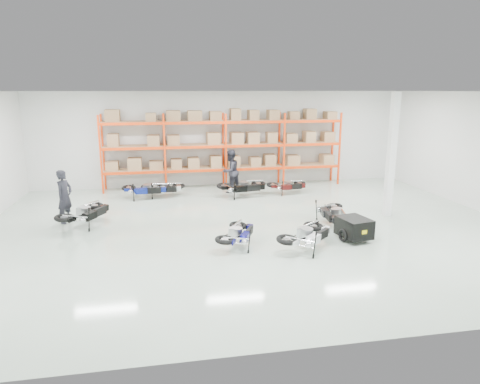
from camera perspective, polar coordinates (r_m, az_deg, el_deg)
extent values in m
plane|color=#B0C4B2|center=(14.56, 1.69, -4.76)|extent=(18.00, 18.00, 0.00)
plane|color=white|center=(13.83, 1.82, 13.24)|extent=(18.00, 18.00, 0.00)
plane|color=silver|center=(20.86, -2.30, 7.11)|extent=(18.00, 0.00, 18.00)
plane|color=silver|center=(7.51, 13.04, -4.77)|extent=(18.00, 0.00, 18.00)
cube|color=#FF3F0D|center=(19.91, -18.09, 4.70)|extent=(0.08, 0.08, 3.50)
cube|color=#FF3F0D|center=(20.79, -17.78, 5.07)|extent=(0.08, 0.08, 3.50)
cube|color=#FF3F0D|center=(19.72, -9.98, 5.09)|extent=(0.08, 0.08, 3.50)
cube|color=#FF3F0D|center=(20.62, -10.01, 5.44)|extent=(0.08, 0.08, 3.50)
cube|color=#FF3F0D|center=(19.94, -1.88, 5.37)|extent=(0.08, 0.08, 3.50)
cube|color=#FF3F0D|center=(20.82, -2.25, 5.71)|extent=(0.08, 0.08, 3.50)
cube|color=#FF3F0D|center=(20.53, 5.90, 5.55)|extent=(0.08, 0.08, 3.50)
cube|color=#FF3F0D|center=(21.39, 5.23, 5.88)|extent=(0.08, 0.08, 3.50)
cube|color=#FF3F0D|center=(21.48, 13.13, 5.61)|extent=(0.08, 0.08, 3.50)
cube|color=#FF3F0D|center=(22.30, 12.22, 5.94)|extent=(0.08, 0.08, 3.50)
cube|color=#FF3F0D|center=(19.90, -13.92, 2.49)|extent=(2.70, 0.08, 0.12)
cube|color=#FF3F0D|center=(20.79, -13.78, 2.95)|extent=(2.70, 0.08, 0.12)
cube|color=#A58555|center=(20.33, -13.86, 2.92)|extent=(2.68, 0.88, 0.02)
cube|color=#A58555|center=(20.29, -13.90, 3.56)|extent=(2.40, 0.70, 0.44)
cube|color=#FF3F0D|center=(19.92, -5.85, 2.82)|extent=(2.70, 0.08, 0.12)
cube|color=#FF3F0D|center=(20.80, -6.06, 3.27)|extent=(2.70, 0.08, 0.12)
cube|color=#A58555|center=(20.35, -5.96, 3.25)|extent=(2.68, 0.88, 0.02)
cube|color=#A58555|center=(20.31, -5.98, 3.89)|extent=(2.40, 0.70, 0.44)
cube|color=#FF3F0D|center=(20.32, 2.05, 3.10)|extent=(2.70, 0.08, 0.12)
cube|color=#FF3F0D|center=(21.19, 1.52, 3.53)|extent=(2.70, 0.08, 0.12)
cube|color=#A58555|center=(20.75, 1.78, 3.51)|extent=(2.68, 0.88, 0.02)
cube|color=#A58555|center=(20.71, 1.79, 4.14)|extent=(2.40, 0.70, 0.44)
cube|color=#FF3F0D|center=(21.10, 9.51, 3.31)|extent=(2.70, 0.08, 0.12)
cube|color=#FF3F0D|center=(21.93, 8.72, 3.72)|extent=(2.70, 0.08, 0.12)
cube|color=#A58555|center=(21.50, 9.11, 3.70)|extent=(2.68, 0.88, 0.02)
cube|color=#A58555|center=(21.47, 9.13, 4.30)|extent=(2.40, 0.70, 0.44)
cube|color=#FF3F0D|center=(19.73, -14.10, 5.62)|extent=(2.70, 0.08, 0.12)
cube|color=#FF3F0D|center=(20.62, -13.95, 5.96)|extent=(2.70, 0.08, 0.12)
cube|color=#A58555|center=(20.17, -14.04, 5.99)|extent=(2.68, 0.88, 0.02)
cube|color=#A58555|center=(20.14, -14.07, 6.64)|extent=(2.40, 0.70, 0.44)
cube|color=#FF3F0D|center=(19.75, -5.93, 5.96)|extent=(2.70, 0.08, 0.12)
cube|color=#FF3F0D|center=(20.64, -6.13, 6.28)|extent=(2.70, 0.08, 0.12)
cube|color=#A58555|center=(20.18, -6.04, 6.32)|extent=(2.68, 0.88, 0.02)
cube|color=#A58555|center=(20.16, -6.05, 6.97)|extent=(2.40, 0.70, 0.44)
cube|color=#FF3F0D|center=(20.16, 2.07, 6.18)|extent=(2.70, 0.08, 0.12)
cube|color=#FF3F0D|center=(21.03, 1.54, 6.48)|extent=(2.70, 0.08, 0.12)
cube|color=#A58555|center=(20.58, 1.80, 6.53)|extent=(2.68, 0.88, 0.02)
cube|color=#A58555|center=(20.56, 1.81, 7.16)|extent=(2.40, 0.70, 0.44)
cube|color=#FF3F0D|center=(20.93, 9.62, 6.27)|extent=(2.70, 0.08, 0.12)
cube|color=#FF3F0D|center=(21.78, 8.82, 6.57)|extent=(2.70, 0.08, 0.12)
cube|color=#A58555|center=(21.35, 9.22, 6.61)|extent=(2.68, 0.88, 0.02)
cube|color=#A58555|center=(21.32, 9.24, 7.22)|extent=(2.40, 0.70, 0.44)
cube|color=#FF3F0D|center=(19.62, -14.28, 8.81)|extent=(2.70, 0.08, 0.12)
cube|color=#FF3F0D|center=(20.52, -14.13, 9.00)|extent=(2.70, 0.08, 0.12)
cube|color=#A58555|center=(20.06, -14.21, 9.11)|extent=(2.68, 0.88, 0.02)
cube|color=#A58555|center=(20.05, -14.25, 9.76)|extent=(2.40, 0.70, 0.44)
cube|color=#FF3F0D|center=(19.64, -6.01, 9.15)|extent=(2.70, 0.08, 0.12)
cube|color=#FF3F0D|center=(20.53, -6.21, 9.33)|extent=(2.70, 0.08, 0.12)
cube|color=#A58555|center=(20.08, -6.12, 9.44)|extent=(2.68, 0.88, 0.02)
cube|color=#A58555|center=(20.06, -6.13, 10.09)|extent=(2.40, 0.70, 0.44)
cube|color=#FF3F0D|center=(20.05, 2.10, 9.30)|extent=(2.70, 0.08, 0.12)
cube|color=#FF3F0D|center=(20.92, 1.56, 9.48)|extent=(2.70, 0.08, 0.12)
cube|color=#A58555|center=(20.48, 1.83, 9.58)|extent=(2.68, 0.88, 0.02)
cube|color=#A58555|center=(20.47, 1.83, 10.23)|extent=(2.40, 0.70, 0.44)
cube|color=#FF3F0D|center=(20.83, 9.74, 9.27)|extent=(2.70, 0.08, 0.12)
cube|color=#FF3F0D|center=(21.67, 8.93, 9.46)|extent=(2.70, 0.08, 0.12)
cube|color=#A58555|center=(21.25, 9.33, 9.56)|extent=(2.68, 0.88, 0.02)
cube|color=#A58555|center=(21.23, 9.36, 10.17)|extent=(2.40, 0.70, 0.44)
cube|color=white|center=(16.36, 19.53, 4.60)|extent=(0.25, 0.25, 4.50)
cube|color=black|center=(13.69, 14.96, -4.56)|extent=(0.98, 1.15, 0.58)
cube|color=yellow|center=(13.26, 15.89, -5.22)|extent=(0.17, 0.05, 0.12)
torus|color=black|center=(13.59, 13.36, -5.54)|extent=(0.08, 0.40, 0.40)
torus|color=black|center=(13.93, 16.42, -5.26)|extent=(0.08, 0.40, 0.40)
cylinder|color=black|center=(14.27, 13.81, -3.53)|extent=(0.23, 0.95, 0.04)
imported|color=#212129|center=(16.08, -22.35, -0.57)|extent=(0.71, 0.81, 1.87)
imported|color=#22212A|center=(19.35, -1.28, 2.79)|extent=(1.20, 1.17, 1.94)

